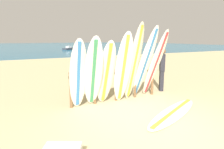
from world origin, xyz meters
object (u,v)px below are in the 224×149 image
at_px(surfboard_leaning_right, 145,64).
at_px(beachgoer_standing, 162,68).
at_px(surfboard_rack, 116,81).
at_px(small_boat_offshore, 69,48).
at_px(surfboard_leaning_center, 123,69).
at_px(surfboard_leaning_far_left, 78,75).
at_px(surfboard_leaning_left, 93,74).
at_px(surfboard_lying_on_sand, 174,112).
at_px(surfboard_leaning_center_right, 134,63).
at_px(surfboard_leaning_far_right, 155,64).
at_px(surfboard_leaning_center_left, 106,73).

bearing_deg(surfboard_leaning_right, beachgoer_standing, 24.52).
xyz_separation_m(surfboard_rack, surfboard_leaning_right, (0.92, -0.34, 0.58)).
distance_m(surfboard_rack, small_boat_offshore, 31.74).
relative_size(surfboard_leaning_right, small_boat_offshore, 0.88).
height_order(surfboard_rack, surfboard_leaning_center, surfboard_leaning_center).
bearing_deg(surfboard_leaning_far_left, surfboard_leaning_left, -19.47).
bearing_deg(surfboard_lying_on_sand, small_boat_offshore, 80.78).
relative_size(surfboard_leaning_right, beachgoer_standing, 1.45).
height_order(surfboard_leaning_center, small_boat_offshore, surfboard_leaning_center).
bearing_deg(small_boat_offshore, surfboard_rack, -101.35).
distance_m(surfboard_leaning_far_left, beachgoer_standing, 3.67).
distance_m(surfboard_leaning_center_right, surfboard_leaning_far_right, 0.91).
relative_size(surfboard_leaning_center_right, surfboard_leaning_far_right, 1.09).
xyz_separation_m(surfboard_rack, beachgoer_standing, (2.23, 0.26, 0.28)).
distance_m(surfboard_leaning_left, surfboard_leaning_right, 1.92).
xyz_separation_m(surfboard_leaning_right, small_boat_offshore, (5.32, 31.45, -1.00)).
relative_size(surfboard_leaning_center, surfboard_leaning_far_right, 0.96).
height_order(surfboard_leaning_far_right, small_boat_offshore, surfboard_leaning_far_right).
xyz_separation_m(surfboard_leaning_far_left, surfboard_leaning_center, (1.41, -0.15, 0.10)).
bearing_deg(surfboard_leaning_center_left, surfboard_leaning_far_right, 0.49).
bearing_deg(surfboard_leaning_far_left, surfboard_leaning_right, -0.97).
bearing_deg(surfboard_leaning_center, surfboard_leaning_center_left, 162.33).
bearing_deg(surfboard_leaning_center_right, surfboard_leaning_center, -164.12).
xyz_separation_m(surfboard_leaning_far_left, surfboard_leaning_far_right, (2.82, 0.03, 0.15)).
relative_size(surfboard_leaning_far_left, surfboard_leaning_far_right, 0.88).
relative_size(surfboard_leaning_center_left, surfboard_leaning_center, 0.89).
relative_size(surfboard_leaning_center_left, beachgoer_standing, 1.19).
distance_m(surfboard_leaning_center_right, surfboard_lying_on_sand, 1.99).
xyz_separation_m(surfboard_leaning_far_left, beachgoer_standing, (3.62, 0.55, -0.10)).
relative_size(surfboard_leaning_center, small_boat_offshore, 0.81).
bearing_deg(beachgoer_standing, surfboard_leaning_center_right, -161.71).
xyz_separation_m(surfboard_rack, surfboard_leaning_center, (0.01, -0.45, 0.48)).
height_order(surfboard_lying_on_sand, small_boat_offshore, small_boat_offshore).
bearing_deg(surfboard_leaning_center, surfboard_leaning_right, 7.15).
xyz_separation_m(surfboard_leaning_left, surfboard_lying_on_sand, (1.89, -1.34, -1.06)).
distance_m(surfboard_leaning_center, beachgoer_standing, 2.33).
distance_m(surfboard_leaning_far_right, beachgoer_standing, 0.99).
bearing_deg(surfboard_leaning_far_left, surfboard_rack, 11.99).
relative_size(surfboard_leaning_right, surfboard_leaning_far_right, 1.04).
xyz_separation_m(surfboard_leaning_far_right, surfboard_lying_on_sand, (-0.52, -1.51, -1.17)).
xyz_separation_m(surfboard_leaning_center_left, surfboard_lying_on_sand, (1.40, -1.49, -1.00)).
bearing_deg(surfboard_leaning_right, surfboard_leaning_far_left, 179.03).
xyz_separation_m(surfboard_leaning_left, surfboard_leaning_center_right, (1.50, 0.14, 0.22)).
distance_m(surfboard_leaning_center_left, surfboard_leaning_far_right, 1.93).
bearing_deg(surfboard_rack, surfboard_leaning_far_left, -168.01).
bearing_deg(surfboard_leaning_center, surfboard_leaning_left, 179.53).
bearing_deg(surfboard_leaning_right, surfboard_rack, 160.06).
bearing_deg(surfboard_leaning_center_right, surfboard_leaning_far_left, 179.70).
height_order(surfboard_leaning_center, beachgoer_standing, surfboard_leaning_center).
bearing_deg(small_boat_offshore, beachgoer_standing, -97.43).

